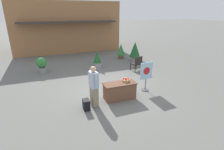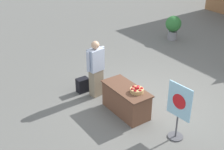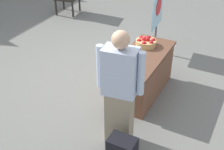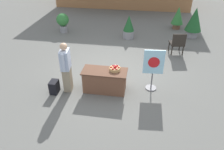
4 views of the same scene
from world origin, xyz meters
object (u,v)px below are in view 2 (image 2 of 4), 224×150
(backpack, at_px, (83,85))
(apple_basket, at_px, (137,90))
(display_table, at_px, (126,100))
(person_visitor, at_px, (96,69))
(potted_plant_near_left, at_px, (173,26))
(poster_board, at_px, (179,109))

(backpack, bearing_deg, apple_basket, 14.33)
(display_table, height_order, person_visitor, person_visitor)
(apple_basket, distance_m, person_visitor, 1.51)
(potted_plant_near_left, bearing_deg, apple_basket, -53.68)
(apple_basket, height_order, person_visitor, person_visitor)
(apple_basket, height_order, backpack, apple_basket)
(apple_basket, xyz_separation_m, poster_board, (1.17, 0.24, -0.01))
(person_visitor, distance_m, backpack, 0.77)
(apple_basket, bearing_deg, person_visitor, -170.47)
(display_table, relative_size, apple_basket, 4.18)
(apple_basket, relative_size, poster_board, 0.24)
(display_table, xyz_separation_m, person_visitor, (-1.17, -0.16, 0.47))
(backpack, bearing_deg, potted_plant_near_left, 106.78)
(backpack, relative_size, poster_board, 0.30)
(display_table, bearing_deg, backpack, -165.88)
(apple_basket, relative_size, person_visitor, 0.20)
(display_table, height_order, backpack, display_table)
(display_table, xyz_separation_m, poster_board, (1.48, 0.33, 0.41))
(person_visitor, bearing_deg, apple_basket, 1.59)
(apple_basket, xyz_separation_m, potted_plant_near_left, (-3.41, 4.64, -0.21))
(person_visitor, height_order, poster_board, person_visitor)
(apple_basket, relative_size, potted_plant_near_left, 0.34)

